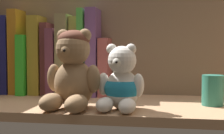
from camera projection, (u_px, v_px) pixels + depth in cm
name	position (u px, v px, depth cm)	size (l,w,h in cm)	color
shelf_board	(126.00, 107.00, 72.86)	(83.37, 29.31, 2.00)	#A87F5B
shelf_back_panel	(131.00, 45.00, 87.03)	(85.77, 1.20, 32.84)	#79624C
book_0	(3.00, 57.00, 90.42)	(2.24, 10.79, 21.87)	#456F44
book_1	(11.00, 55.00, 90.01)	(2.07, 9.70, 22.97)	navy
book_2	(19.00, 52.00, 89.54)	(2.75, 9.27, 24.75)	#BA7D21
book_3	(29.00, 64.00, 89.30)	(2.60, 12.65, 17.30)	green
book_4	(39.00, 55.00, 88.63)	(3.37, 10.09, 22.77)	#A08E2C
book_5	(49.00, 59.00, 88.22)	(2.13, 9.55, 20.76)	brown
book_6	(58.00, 62.00, 87.88)	(2.31, 14.70, 18.93)	#63334A
book_7	(68.00, 55.00, 87.30)	(3.25, 14.07, 22.86)	olive
book_8	(78.00, 57.00, 86.84)	(2.27, 11.45, 22.21)	olive
book_9	(86.00, 53.00, 86.44)	(1.62, 14.53, 24.25)	green
book_10	(95.00, 53.00, 86.02)	(3.03, 12.19, 24.56)	#6D4580
book_11	(106.00, 67.00, 85.76)	(2.77, 11.18, 16.26)	#A24D4D
teddy_bear_larger	(73.00, 71.00, 65.86)	(13.12, 13.64, 17.69)	#93704C
teddy_bear_smaller	(120.00, 84.00, 64.59)	(10.64, 11.29, 14.38)	white
pillar_candle	(213.00, 90.00, 69.63)	(5.00, 5.00, 7.16)	#2D7A66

